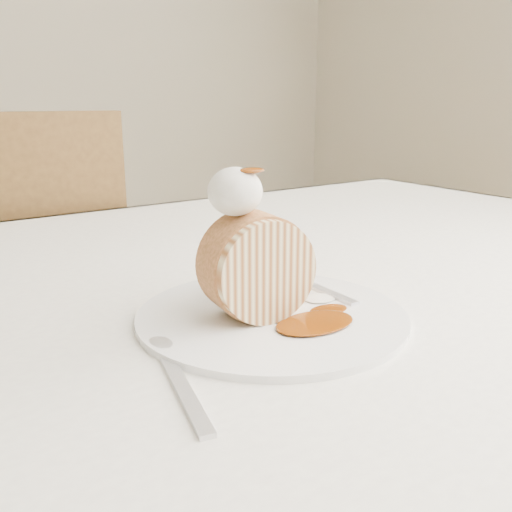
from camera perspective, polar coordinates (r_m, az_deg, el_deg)
table at (r=0.67m, az=-1.11°, el=-9.03°), size 1.40×0.90×0.75m
chair_far at (r=1.20m, az=-23.89°, el=-6.02°), size 0.47×0.47×0.92m
plate at (r=0.51m, az=1.57°, el=-6.00°), size 0.27×0.27×0.01m
roulade_slice at (r=0.49m, az=0.09°, el=-1.11°), size 0.09×0.06×0.09m
cake_chunk at (r=0.56m, az=1.34°, el=-1.28°), size 0.06×0.06×0.04m
whipped_cream at (r=0.47m, az=-2.11°, el=6.46°), size 0.05×0.05×0.04m
caramel_drizzle at (r=0.47m, az=-0.48°, el=9.18°), size 0.02×0.02×0.01m
caramel_pool at (r=0.48m, az=5.90°, el=-6.65°), size 0.08×0.06×0.00m
fork at (r=0.57m, az=6.36°, el=-3.29°), size 0.02×0.14×0.00m
spoon at (r=0.39m, az=-7.17°, el=-13.29°), size 0.05×0.14×0.00m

